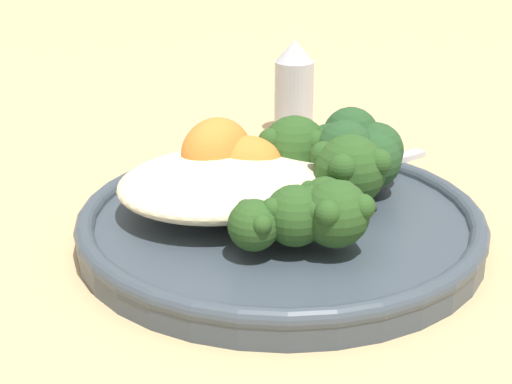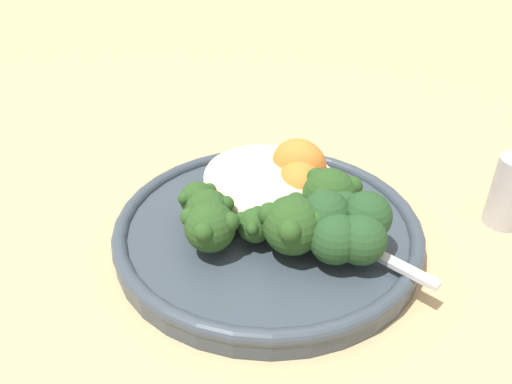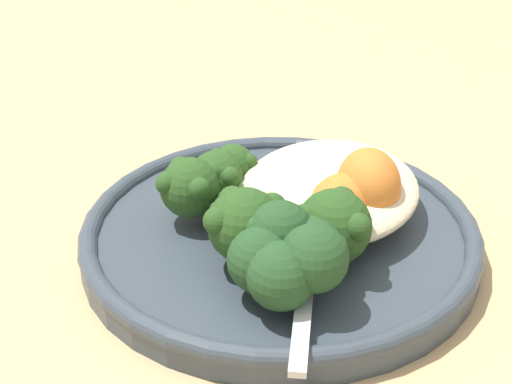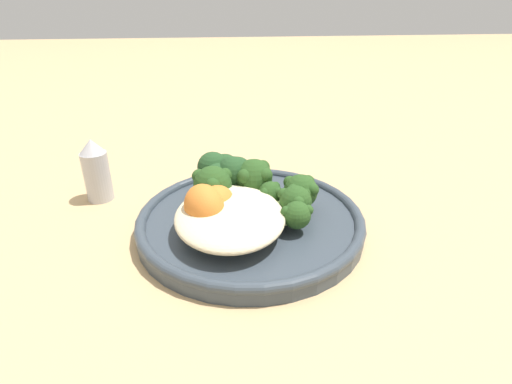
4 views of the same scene
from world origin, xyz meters
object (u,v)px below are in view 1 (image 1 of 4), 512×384
Objects in this scene: broccoli_stalk_2 at (318,210)px; spoon at (338,172)px; broccoli_stalk_6 at (312,158)px; sweet_potato_chunk_1 at (247,163)px; broccoli_stalk_7 at (284,155)px; salt_shaker at (294,89)px; broccoli_stalk_0 at (248,217)px; sweet_potato_chunk_0 at (216,153)px; plate at (281,225)px; quinoa_mound at (224,182)px; broccoli_stalk_1 at (272,206)px; broccoli_stalk_4 at (340,172)px; broccoli_stalk_3 at (288,194)px; broccoli_stalk_5 at (330,173)px; kale_tuft at (355,149)px.

broccoli_stalk_2 is 0.09m from spoon.
broccoli_stalk_6 is 0.04m from sweet_potato_chunk_1.
broccoli_stalk_7 is 0.16m from salt_shaker.
sweet_potato_chunk_0 is at bearing -177.15° from broccoli_stalk_0.
quinoa_mound reaches higher than plate.
plate is at bearing 135.89° from broccoli_stalk_1.
spoon reaches higher than plate.
broccoli_stalk_3 is at bearing -153.42° from broccoli_stalk_4.
sweet_potato_chunk_1 is (0.03, 0.06, 0.01)m from broccoli_stalk_0.
salt_shaker is at bearing 99.56° from broccoli_stalk_4.
plate is 2.01× the size of broccoli_stalk_1.
broccoli_stalk_0 is at bearing -120.95° from salt_shaker.
salt_shaker reaches higher than broccoli_stalk_2.
broccoli_stalk_4 is 1.03× the size of broccoli_stalk_7.
broccoli_stalk_5 is 0.07m from sweet_potato_chunk_0.
broccoli_stalk_0 is 0.99× the size of broccoli_stalk_4.
broccoli_stalk_3 is 0.05m from broccoli_stalk_6.
spoon is (0.02, 0.04, -0.02)m from broccoli_stalk_4.
spoon is (0.08, 0.01, -0.01)m from quinoa_mound.
broccoli_stalk_6 is 1.12× the size of salt_shaker.
broccoli_stalk_7 reaches higher than broccoli_stalk_5.
salt_shaker is (0.12, 0.13, -0.01)m from sweet_potato_chunk_0.
broccoli_stalk_0 is 1.47× the size of kale_tuft.
kale_tuft is at bearing 21.17° from plate.
spoon is (0.05, 0.08, -0.01)m from broccoli_stalk_2.
broccoli_stalk_2 reaches higher than sweet_potato_chunk_1.
spoon is (0.06, -0.00, -0.01)m from sweet_potato_chunk_1.
broccoli_stalk_1 is at bearing -84.32° from sweet_potato_chunk_0.
broccoli_stalk_3 is (-0.00, 0.04, -0.01)m from broccoli_stalk_2.
quinoa_mound and broccoli_stalk_5 have the same top height.
broccoli_stalk_7 is at bearing 163.71° from kale_tuft.
sweet_potato_chunk_0 reaches higher than broccoli_stalk_4.
broccoli_stalk_1 is 0.09m from spoon.
broccoli_stalk_3 is at bearing -115.92° from salt_shaker.
broccoli_stalk_1 is (0.02, 0.00, 0.00)m from broccoli_stalk_0.
broccoli_stalk_6 is at bearing -110.78° from salt_shaker.
broccoli_stalk_2 is 0.10m from sweet_potato_chunk_0.
sweet_potato_chunk_1 is at bearing 169.72° from kale_tuft.
broccoli_stalk_1 is (0.01, -0.05, 0.00)m from quinoa_mound.
salt_shaker reaches higher than sweet_potato_chunk_1.
quinoa_mound reaches higher than spoon.
sweet_potato_chunk_1 reaches higher than spoon.
broccoli_stalk_3 is at bearing -154.03° from kale_tuft.
quinoa_mound is 1.56× the size of broccoli_stalk_3.
broccoli_stalk_5 is at bearing -146.91° from spoon.
broccoli_stalk_5 is at bearing 23.59° from plate.
broccoli_stalk_7 is 0.89× the size of spoon.
broccoli_stalk_3 is 0.07m from spoon.
broccoli_stalk_3 is (0.02, 0.02, -0.00)m from broccoli_stalk_1.
quinoa_mound is (-0.03, 0.02, 0.02)m from plate.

